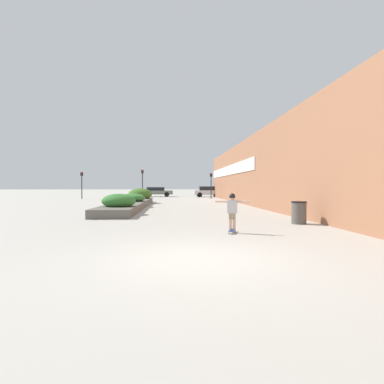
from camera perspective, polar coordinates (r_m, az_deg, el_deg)
ground_plane at (r=6.45m, az=0.80°, el=-12.60°), size 300.00×300.00×0.00m
building_wall_right at (r=23.75m, az=11.73°, el=3.95°), size 0.67×41.75×5.44m
planter_box at (r=22.79m, az=-11.19°, el=-1.64°), size 2.14×15.87×1.36m
skateboard at (r=9.95m, az=7.65°, el=-7.33°), size 0.38×0.69×0.10m
skateboarder at (r=9.87m, az=7.67°, el=-2.99°), size 1.08×0.44×1.20m
trash_bin at (r=12.94m, az=19.69°, el=-3.71°), size 0.61×0.61×0.92m
car_leftmost at (r=44.95m, az=-6.75°, el=0.09°), size 4.71×1.97×1.41m
car_center_left at (r=44.90m, az=12.73°, el=0.11°), size 4.14×1.92×1.50m
car_center_right at (r=43.63m, az=2.95°, el=0.11°), size 3.95×1.87×1.53m
traffic_light_left at (r=37.80m, az=-9.42°, el=2.45°), size 0.28×0.30×3.60m
traffic_light_right at (r=37.36m, az=3.66°, el=2.10°), size 0.28×0.30×3.19m
traffic_light_far_left at (r=39.01m, az=-20.26°, el=2.06°), size 0.28×0.30×3.27m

